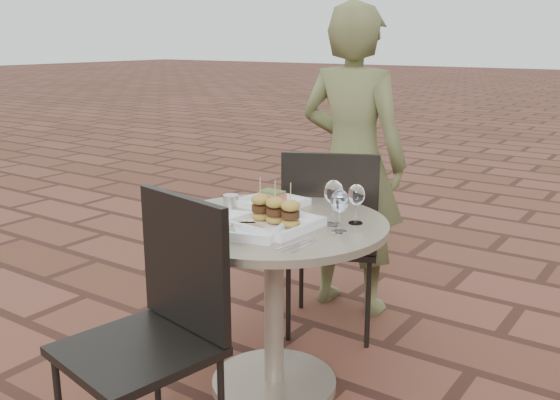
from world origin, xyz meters
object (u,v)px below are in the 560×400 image
Objects in this scene: chair_near at (160,314)px; plate_tuna at (246,226)px; cafe_table at (274,280)px; chair_far at (332,229)px; diner at (352,162)px; plate_sliders at (275,217)px; plate_salmon at (272,201)px.

chair_near is 0.47m from plate_tuna.
chair_far is at bearing 95.45° from cafe_table.
plate_tuna reaches higher than cafe_table.
chair_far is 0.46m from diner.
chair_far is 0.66m from plate_sliders.
chair_far reaches higher than plate_sliders.
chair_near reaches higher than plate_tuna.
chair_near is 3.55× the size of plate_salmon.
chair_near is at bearing -94.21° from cafe_table.
chair_far is at bearing 93.34° from plate_tuna.
plate_sliders is (0.05, -0.06, 0.29)m from cafe_table.
plate_sliders reaches higher than cafe_table.
chair_near is 0.58m from plate_sliders.
plate_salmon is 0.37m from plate_tuna.
diner is at bearing 99.11° from cafe_table.
chair_far reaches higher than plate_salmon.
plate_tuna is at bearing -121.64° from plate_sliders.
diner is (-0.15, 0.92, 0.32)m from cafe_table.
chair_far is at bearing 99.56° from plate_sliders.
cafe_table is 0.35m from plate_salmon.
diner is at bearing 97.20° from plate_tuna.
chair_near is 0.81m from plate_salmon.
chair_far is 3.07× the size of plate_sliders.
diner reaches higher than chair_near.
plate_salmon is 0.31m from plate_sliders.
diner reaches higher than cafe_table.
chair_far is 2.64× the size of plate_tuna.
diner is (-0.10, 0.37, 0.25)m from chair_far.
plate_sliders is (0.19, -0.25, 0.02)m from plate_salmon.
diner is 1.09m from plate_tuna.
plate_tuna is (0.03, 0.43, 0.20)m from chair_near.
chair_far is 0.74m from plate_tuna.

